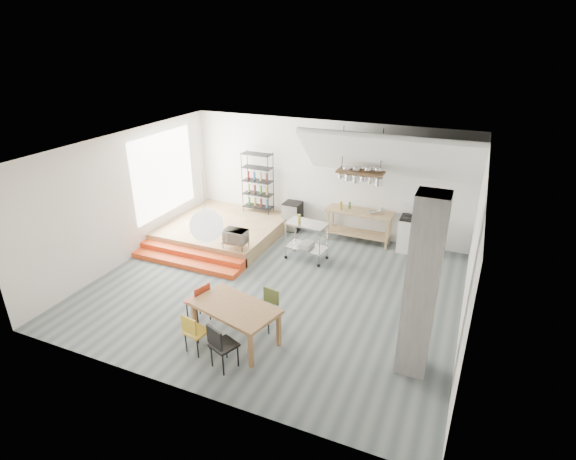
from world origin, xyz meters
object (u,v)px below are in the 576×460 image
at_px(rolling_cart, 307,236).
at_px(mini_fridge, 293,216).
at_px(stove, 411,233).
at_px(dining_table, 235,310).

bearing_deg(rolling_cart, mini_fridge, 129.46).
bearing_deg(stove, rolling_cart, -146.11).
relative_size(rolling_cart, mini_fridge, 1.28).
height_order(dining_table, rolling_cart, rolling_cart).
bearing_deg(rolling_cart, stove, 40.00).
xyz_separation_m(dining_table, rolling_cart, (0.02, 3.62, -0.03)).
bearing_deg(dining_table, stove, 80.28).
height_order(dining_table, mini_fridge, mini_fridge).
bearing_deg(rolling_cart, dining_table, -84.14).
xyz_separation_m(stove, dining_table, (-2.35, -5.18, 0.19)).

